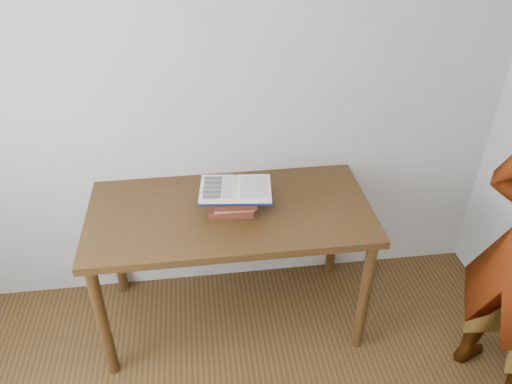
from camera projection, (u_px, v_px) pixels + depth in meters
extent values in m
cube|color=#BCB9B2|center=(200.00, 97.00, 2.68)|extent=(3.50, 0.04, 2.60)
cube|color=#482912|center=(230.00, 212.00, 2.67)|extent=(1.51, 0.75, 0.04)
cylinder|color=#482912|center=(103.00, 322.00, 2.56)|extent=(0.06, 0.06, 0.77)
cylinder|color=#482912|center=(364.00, 297.00, 2.71)|extent=(0.06, 0.06, 0.77)
cylinder|color=#482912|center=(115.00, 244.00, 3.08)|extent=(0.06, 0.06, 0.77)
cylinder|color=#482912|center=(334.00, 225.00, 3.23)|extent=(0.06, 0.06, 0.77)
cube|color=#602818|center=(231.00, 208.00, 2.64)|extent=(0.25, 0.18, 0.04)
cube|color=#9F8B52|center=(234.00, 204.00, 2.61)|extent=(0.21, 0.13, 0.03)
cube|color=#602818|center=(235.00, 200.00, 2.60)|extent=(0.23, 0.18, 0.03)
cube|color=#602818|center=(232.00, 194.00, 2.59)|extent=(0.22, 0.15, 0.03)
cube|color=black|center=(236.00, 191.00, 2.58)|extent=(0.40, 0.30, 0.01)
cube|color=beige|center=(217.00, 189.00, 2.57)|extent=(0.21, 0.27, 0.02)
cube|color=beige|center=(254.00, 188.00, 2.58)|extent=(0.21, 0.27, 0.02)
cylinder|color=beige|center=(236.00, 189.00, 2.58)|extent=(0.04, 0.25, 0.01)
cube|color=black|center=(213.00, 178.00, 2.64)|extent=(0.10, 0.05, 0.00)
cube|color=black|center=(213.00, 183.00, 2.60)|extent=(0.10, 0.05, 0.00)
cube|color=black|center=(213.00, 187.00, 2.57)|extent=(0.10, 0.05, 0.00)
cube|color=black|center=(212.00, 192.00, 2.53)|extent=(0.10, 0.05, 0.00)
cube|color=black|center=(212.00, 197.00, 2.50)|extent=(0.10, 0.05, 0.00)
cube|color=silver|center=(228.00, 187.00, 2.57)|extent=(0.07, 0.21, 0.00)
cube|color=silver|center=(254.00, 187.00, 2.57)|extent=(0.17, 0.22, 0.00)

